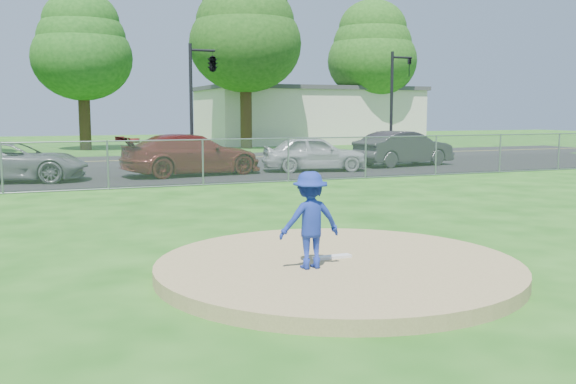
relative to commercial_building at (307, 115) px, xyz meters
The scene contains 17 objects.
ground 32.32m from the commercial_building, 119.74° to the right, with size 120.00×120.00×0.00m, color #1A5412.
pitchers_mound 41.28m from the commercial_building, 112.83° to the right, with size 5.40×5.40×0.20m, color #988353.
pitching_rubber 41.09m from the commercial_building, 112.94° to the right, with size 0.60×0.15×0.04m, color white.
chain_link_fence 30.56m from the commercial_building, 121.61° to the right, with size 40.00×0.06×1.50m, color gray.
parking_lot 26.89m from the commercial_building, 126.66° to the right, with size 50.00×8.00×0.01m, color black.
street 21.37m from the commercial_building, 138.81° to the right, with size 60.00×7.00×0.01m, color black.
commercial_building is the anchor object (origin of this frame).
tree_center 17.99m from the commercial_building, 166.76° to the right, with size 6.16×6.16×9.84m.
tree_right 10.73m from the commercial_building, 139.40° to the right, with size 7.28×7.28×11.63m.
tree_far_right 7.00m from the commercial_building, 36.87° to the right, with size 6.72×6.72×10.74m.
traffic_signal_center 20.17m from the commercial_building, 126.94° to the right, with size 1.42×2.48×5.60m.
traffic_signal_right 16.14m from the commercial_building, 96.29° to the right, with size 1.28×0.20×5.60m.
pitcher 41.68m from the commercial_building, 113.42° to the right, with size 0.89×0.51×1.37m, color navy.
parked_car_gray 30.64m from the commercial_building, 132.75° to the right, with size 2.27×4.92×1.37m, color slate.
parked_car_darkred 26.77m from the commercial_building, 122.89° to the right, with size 2.18×5.36×1.56m, color #5D1B17.
parked_car_pearl 24.60m from the commercial_building, 112.80° to the right, with size 1.70×4.21×1.44m, color #B7B9BC.
parked_car_charcoal 22.32m from the commercial_building, 102.34° to the right, with size 1.63×4.67×1.54m, color #262629.
Camera 1 is at (-4.14, -8.37, 2.40)m, focal length 40.00 mm.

